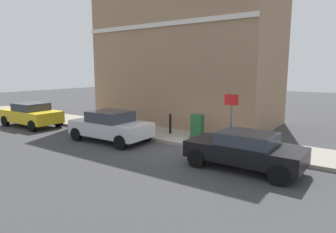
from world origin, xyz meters
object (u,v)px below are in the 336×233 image
at_px(car_yellow, 31,114).
at_px(bollard_near_cabinet, 170,123).
at_px(car_silver, 111,126).
at_px(utility_cabinet, 197,127).
at_px(street_sign, 231,113).
at_px(car_black, 245,150).
at_px(bollard_far_kerb, 131,123).

distance_m(car_yellow, bollard_near_cabinet, 8.76).
xyz_separation_m(car_silver, utility_cabinet, (2.37, -3.41, -0.07)).
bearing_deg(street_sign, bollard_near_cabinet, 73.90).
xyz_separation_m(car_black, car_yellow, (0.14, 13.29, 0.05)).
xyz_separation_m(car_silver, bollard_far_kerb, (1.33, -0.13, -0.05)).
height_order(car_black, bollard_near_cabinet, car_black).
relative_size(car_yellow, bollard_near_cabinet, 3.86).
bearing_deg(car_yellow, bollard_near_cabinet, -163.79).
xyz_separation_m(car_silver, street_sign, (1.40, -5.49, 0.91)).
xyz_separation_m(utility_cabinet, bollard_far_kerb, (-1.05, 3.28, 0.02)).
bearing_deg(utility_cabinet, bollard_near_cabinet, 86.49).
xyz_separation_m(car_black, bollard_near_cabinet, (2.71, 4.92, 0.01)).
xyz_separation_m(bollard_near_cabinet, bollard_far_kerb, (-1.15, 1.65, 0.00)).
distance_m(car_black, bollard_near_cabinet, 5.61).
bearing_deg(bollard_near_cabinet, utility_cabinet, -93.51).
height_order(car_black, car_yellow, car_yellow).
distance_m(car_black, utility_cabinet, 4.20).
height_order(car_yellow, utility_cabinet, car_yellow).
xyz_separation_m(car_silver, car_yellow, (-0.10, 6.60, -0.01)).
bearing_deg(car_yellow, bollard_far_kerb, -168.88).
height_order(bollard_near_cabinet, bollard_far_kerb, same).
relative_size(car_silver, bollard_near_cabinet, 3.85).
distance_m(car_silver, utility_cabinet, 4.15).
distance_m(bollard_near_cabinet, street_sign, 3.98).
distance_m(car_yellow, street_sign, 12.22).
bearing_deg(bollard_far_kerb, car_yellow, 102.00).
distance_m(car_silver, bollard_far_kerb, 1.33).
bearing_deg(bollard_near_cabinet, car_yellow, 107.10).
bearing_deg(street_sign, car_black, -143.82).
bearing_deg(car_silver, bollard_far_kerb, -96.17).
bearing_deg(utility_cabinet, car_yellow, 103.90).
distance_m(car_black, car_yellow, 13.29).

